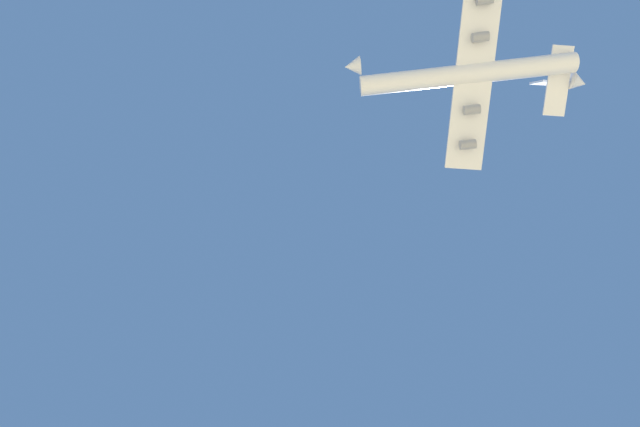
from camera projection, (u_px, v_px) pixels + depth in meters
carrier_jet at (471, 75)px, 158.47m from camera, size 58.11×63.60×21.71m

